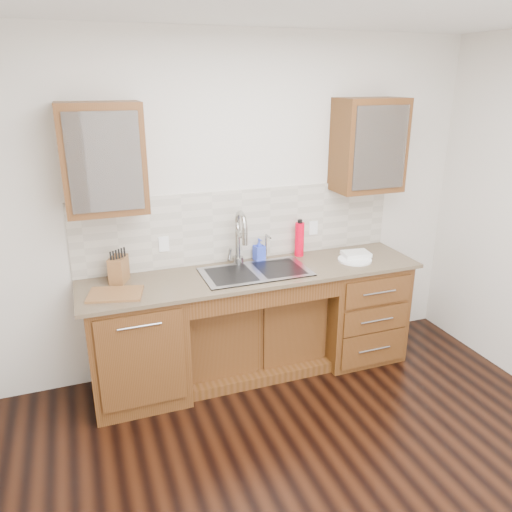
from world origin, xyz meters
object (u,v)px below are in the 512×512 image
object	(u,v)px
cutting_board	(115,294)
water_bottle	(299,239)
knife_block	(119,269)
soap_bottle	(259,250)
plate	(355,260)

from	to	relation	value
cutting_board	water_bottle	bearing A→B (deg)	11.32
knife_block	cutting_board	bearing A→B (deg)	-78.02
cutting_board	knife_block	bearing A→B (deg)	77.49
soap_bottle	knife_block	bearing A→B (deg)	173.91
water_bottle	soap_bottle	bearing A→B (deg)	177.63
soap_bottle	plate	size ratio (longest dim) A/B	0.66
soap_bottle	plate	world-z (taller)	soap_bottle
water_bottle	plate	bearing A→B (deg)	-35.88
water_bottle	knife_block	distance (m)	1.51
soap_bottle	knife_block	world-z (taller)	knife_block
plate	knife_block	world-z (taller)	knife_block
plate	cutting_board	xyz separation A→B (m)	(-1.94, -0.03, 0.00)
soap_bottle	cutting_board	bearing A→B (deg)	-174.75
water_bottle	cutting_board	bearing A→B (deg)	-168.68
plate	knife_block	distance (m)	1.90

